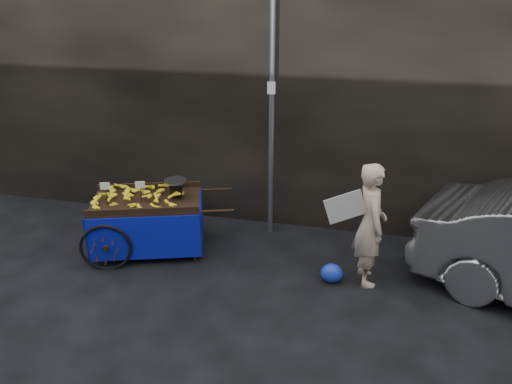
# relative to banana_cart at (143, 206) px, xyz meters

# --- Properties ---
(ground) EXTENTS (80.00, 80.00, 0.00)m
(ground) POSITION_rel_banana_cart_xyz_m (1.45, -0.27, -0.75)
(ground) COLOR black
(ground) RESTS_ON ground
(building_wall) EXTENTS (13.50, 2.00, 5.00)m
(building_wall) POSITION_rel_banana_cart_xyz_m (1.84, 2.33, 1.75)
(building_wall) COLOR black
(building_wall) RESTS_ON ground
(street_pole) EXTENTS (0.12, 0.10, 4.00)m
(street_pole) POSITION_rel_banana_cart_xyz_m (1.75, 1.03, 1.26)
(street_pole) COLOR slate
(street_pole) RESTS_ON ground
(banana_cart) EXTENTS (2.42, 1.63, 1.21)m
(banana_cart) POSITION_rel_banana_cart_xyz_m (0.00, 0.00, 0.00)
(banana_cart) COLOR black
(banana_cart) RESTS_ON ground
(vendor) EXTENTS (0.91, 0.72, 1.74)m
(vendor) POSITION_rel_banana_cart_xyz_m (3.34, -0.11, 0.12)
(vendor) COLOR #C2AB90
(vendor) RESTS_ON ground
(plastic_bag) EXTENTS (0.31, 0.24, 0.28)m
(plastic_bag) POSITION_rel_banana_cart_xyz_m (2.88, -0.26, -0.61)
(plastic_bag) COLOR #1934C2
(plastic_bag) RESTS_ON ground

